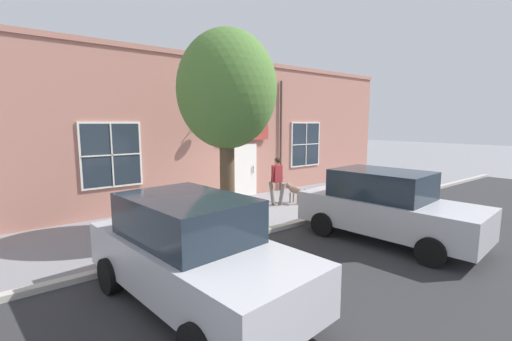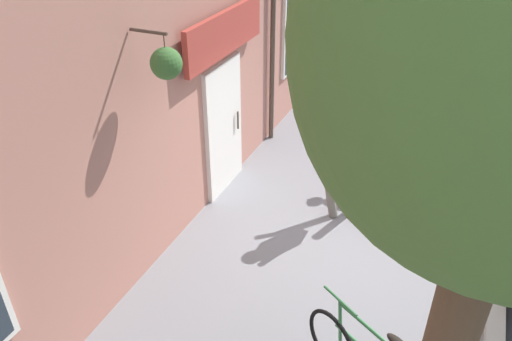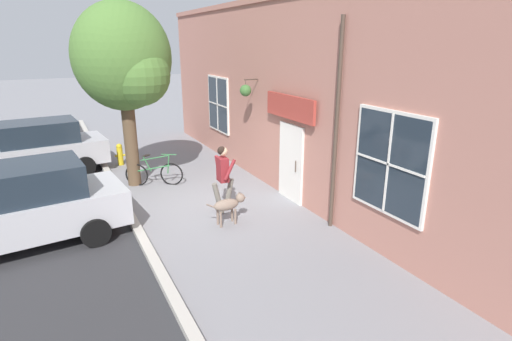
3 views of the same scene
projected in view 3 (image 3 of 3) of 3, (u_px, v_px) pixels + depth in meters
ground_plane at (208, 205)px, 10.62m from camera, size 90.00×90.00×0.00m
storefront_facade at (286, 99)px, 10.82m from camera, size 0.95×18.00×5.35m
pedestrian_walking at (223, 173)px, 9.90m from camera, size 0.66×0.56×1.73m
dog_on_leash at (229, 204)px, 9.39m from camera, size 1.03×0.31×0.74m
street_tree_by_curb at (126, 62)px, 11.03m from camera, size 2.70×2.51×5.24m
leaning_bicycle at (154, 173)px, 12.01m from camera, size 1.57×0.83×1.00m
parked_car_nearest_curb at (36, 149)px, 12.80m from camera, size 4.45×2.25×1.75m
parked_car_mid_block at (19, 207)px, 8.27m from camera, size 4.45×2.25×1.75m
fire_hydrant at (120, 154)px, 13.99m from camera, size 0.34×0.20×0.77m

